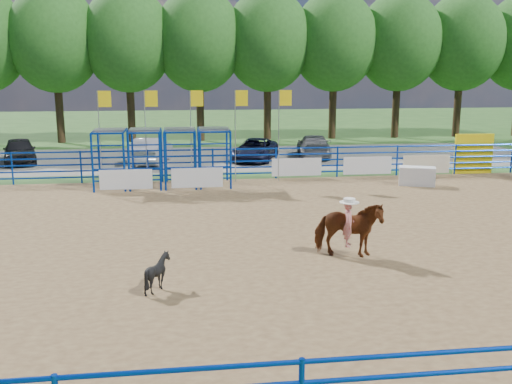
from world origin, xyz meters
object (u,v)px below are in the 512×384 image
(car_a, at_px, (20,151))
(car_b, at_px, (151,151))
(horse_and_rider, at_px, (348,227))
(car_d, at_px, (314,146))
(announcer_table, at_px, (417,176))
(calf, at_px, (158,272))
(car_c, at_px, (255,150))

(car_a, relative_size, car_b, 0.93)
(horse_and_rider, distance_m, car_b, 18.28)
(horse_and_rider, distance_m, car_d, 18.80)
(announcer_table, relative_size, car_a, 0.38)
(calf, relative_size, car_d, 0.19)
(announcer_table, distance_m, car_a, 21.33)
(announcer_table, relative_size, car_d, 0.34)
(horse_and_rider, relative_size, calf, 2.62)
(announcer_table, bearing_deg, car_c, 126.92)
(car_a, bearing_deg, horse_and_rider, -69.15)
(car_a, xyz_separation_m, car_d, (16.77, 0.17, -0.04))
(car_a, height_order, car_c, car_a)
(horse_and_rider, height_order, car_a, horse_and_rider)
(car_b, height_order, car_c, car_b)
(car_c, bearing_deg, announcer_table, -33.82)
(calf, bearing_deg, announcer_table, -60.43)
(calf, height_order, car_b, car_b)
(car_a, bearing_deg, calf, -82.90)
(calf, distance_m, car_a, 21.79)
(horse_and_rider, xyz_separation_m, car_c, (-0.27, 17.66, -0.24))
(car_c, height_order, car_d, car_d)
(announcer_table, distance_m, horse_and_rider, 11.12)
(car_b, bearing_deg, announcer_table, 158.00)
(calf, bearing_deg, car_b, -12.69)
(car_a, distance_m, car_b, 7.36)
(horse_and_rider, xyz_separation_m, car_b, (-6.13, 17.22, -0.13))
(horse_and_rider, relative_size, car_c, 0.51)
(calf, bearing_deg, car_a, 6.62)
(car_d, bearing_deg, announcer_table, 114.52)
(horse_and_rider, distance_m, calf, 5.42)
(car_a, height_order, car_b, car_b)
(horse_and_rider, bearing_deg, car_b, 109.59)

